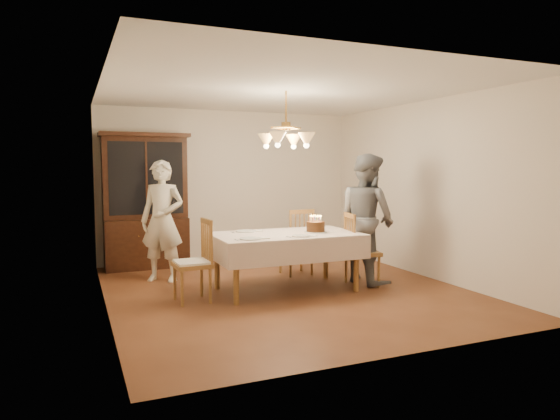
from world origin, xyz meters
name	(u,v)px	position (x,y,z in m)	size (l,w,h in m)	color
ground	(286,290)	(0.00, 0.00, 0.00)	(5.00, 5.00, 0.00)	#5B2F1A
room_shell	(286,171)	(0.00, 0.00, 1.58)	(5.00, 5.00, 5.00)	white
dining_table	(286,239)	(0.00, 0.00, 0.68)	(1.90, 1.10, 0.76)	brown
china_hutch	(146,203)	(-1.49, 2.25, 1.04)	(1.38, 0.54, 2.16)	black
chair_far_side	(296,245)	(0.54, 0.83, 0.44)	(0.46, 0.44, 1.00)	brown
chair_left_end	(193,264)	(-1.26, -0.07, 0.45)	(0.44, 0.46, 1.00)	brown
chair_right_end	(361,253)	(1.07, -0.14, 0.44)	(0.50, 0.51, 1.00)	brown
elderly_woman	(162,221)	(-1.40, 1.18, 0.86)	(0.63, 0.41, 1.73)	beige
adult_in_grey	(367,218)	(1.24, 0.00, 0.91)	(0.88, 0.69, 1.81)	slate
birthday_cake	(316,227)	(0.40, -0.07, 0.83)	(0.30, 0.30, 0.23)	white
place_setting_near_left	(252,239)	(-0.59, -0.33, 0.77)	(0.42, 0.27, 0.02)	white
place_setting_near_right	(302,236)	(0.07, -0.35, 0.77)	(0.38, 0.23, 0.02)	white
place_setting_far_left	(247,231)	(-0.42, 0.35, 0.77)	(0.42, 0.27, 0.02)	white
chandelier	(286,140)	(0.00, 0.00, 1.98)	(0.62, 0.62, 0.73)	#BF8C3F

